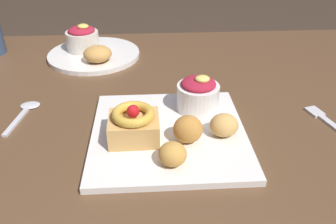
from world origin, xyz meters
The scene contains 12 objects.
dining_table centered at (0.00, 0.00, 0.64)m, with size 1.47×0.92×0.73m.
front_plate centered at (0.07, -0.11, 0.74)m, with size 0.28×0.28×0.01m, color white.
cake_slice centered at (0.01, -0.12, 0.77)m, with size 0.09×0.07×0.07m.
berry_ramekin centered at (0.13, -0.03, 0.77)m, with size 0.08×0.08×0.07m.
fritter_front centered at (0.10, -0.14, 0.77)m, with size 0.05×0.05×0.05m, color #BC7F38.
fritter_middle centered at (0.17, -0.12, 0.76)m, with size 0.05×0.05×0.04m, color tan.
fritter_back centered at (0.07, -0.20, 0.76)m, with size 0.04×0.05×0.04m, color gold.
back_plate centered at (-0.11, 0.28, 0.74)m, with size 0.25×0.25×0.01m, color white.
back_ramekin centered at (-0.14, 0.30, 0.77)m, with size 0.09×0.09×0.07m.
back_pastry centered at (-0.09, 0.22, 0.76)m, with size 0.07×0.07×0.04m, color #C68E47.
fork centered at (0.38, -0.08, 0.73)m, with size 0.05×0.13×0.00m.
spoon centered at (-0.22, -0.01, 0.73)m, with size 0.04×0.13×0.00m.
Camera 1 is at (0.04, -0.62, 1.10)m, focal length 37.03 mm.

